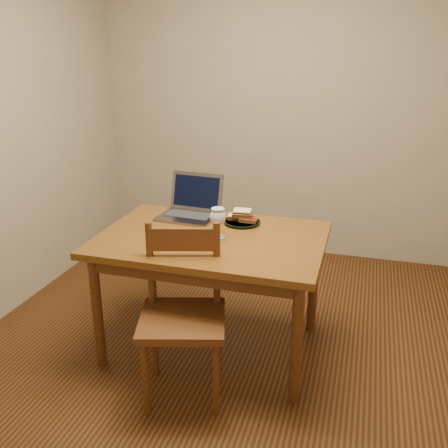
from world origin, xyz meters
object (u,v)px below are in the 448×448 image
(milk_glass, at_px, (218,223))
(laptop, at_px, (192,205))
(chair, at_px, (182,308))
(table, at_px, (212,250))
(plate, at_px, (242,222))

(milk_glass, height_order, laptop, laptop)
(chair, bearing_deg, table, 71.56)
(table, bearing_deg, chair, -92.44)
(milk_glass, bearing_deg, plate, 74.75)
(table, height_order, plate, plate)
(milk_glass, xyz_separation_m, laptop, (-0.28, 0.34, -0.02))
(plate, relative_size, milk_glass, 1.26)
(chair, relative_size, laptop, 1.40)
(plate, xyz_separation_m, milk_glass, (-0.07, -0.27, 0.08))
(table, height_order, laptop, laptop)
(plate, bearing_deg, laptop, 169.21)
(chair, xyz_separation_m, milk_glass, (0.06, 0.43, 0.32))
(table, height_order, chair, chair)
(table, relative_size, laptop, 3.40)
(milk_glass, bearing_deg, chair, -98.20)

